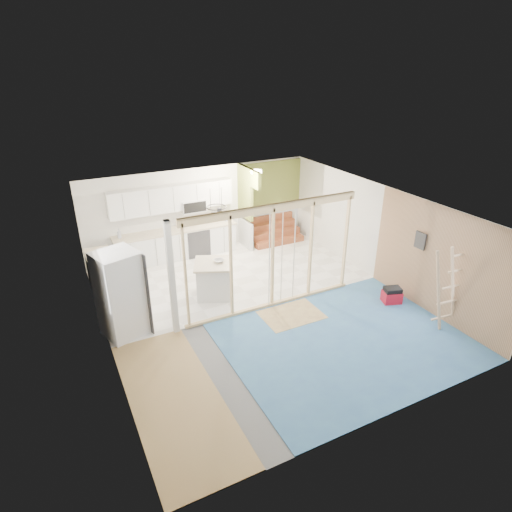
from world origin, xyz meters
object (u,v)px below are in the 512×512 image
toolbox (392,295)px  ladder (447,289)px  fridge (121,294)px  island (214,279)px

toolbox → ladder: ladder is taller
fridge → island: bearing=-2.3°
ladder → toolbox: bearing=118.5°
toolbox → island: bearing=167.3°
island → toolbox: (3.74, -2.30, -0.26)m
fridge → toolbox: bearing=-33.0°
fridge → ladder: ladder is taller
fridge → island: (2.35, 0.65, -0.51)m
fridge → island: size_ratio=1.56×
ladder → island: bearing=157.2°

